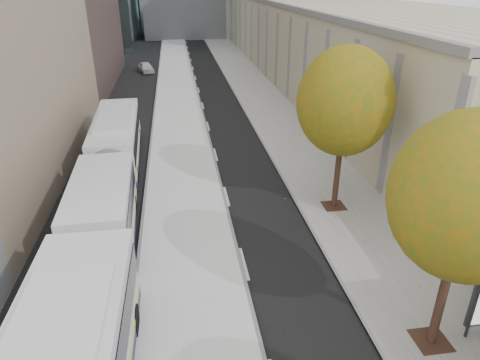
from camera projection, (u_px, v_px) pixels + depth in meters
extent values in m
cube|color=silver|center=(180.00, 131.00, 32.30)|extent=(4.25, 150.00, 0.15)
cube|color=gray|center=(283.00, 126.00, 33.39)|extent=(4.75, 150.00, 0.08)
cube|color=tan|center=(314.00, 30.00, 59.11)|extent=(18.00, 92.00, 8.00)
cylinder|color=#301D17|center=(441.00, 301.00, 12.96)|extent=(0.28, 0.28, 3.24)
sphere|color=#305B16|center=(468.00, 197.00, 11.43)|extent=(4.20, 4.20, 4.20)
cylinder|color=#301D17|center=(337.00, 176.00, 20.97)|extent=(0.28, 0.28, 3.38)
sphere|color=#305B16|center=(345.00, 102.00, 19.38)|extent=(4.40, 4.40, 4.40)
cube|color=silver|center=(112.00, 165.00, 23.05)|extent=(3.15, 17.18, 2.85)
cube|color=black|center=(111.00, 156.00, 22.83)|extent=(3.18, 16.50, 0.99)
cube|color=#0D7F59|center=(86.00, 265.00, 15.59)|extent=(1.81, 0.13, 1.10)
imported|color=silver|center=(146.00, 67.00, 52.11)|extent=(2.30, 3.84, 1.22)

